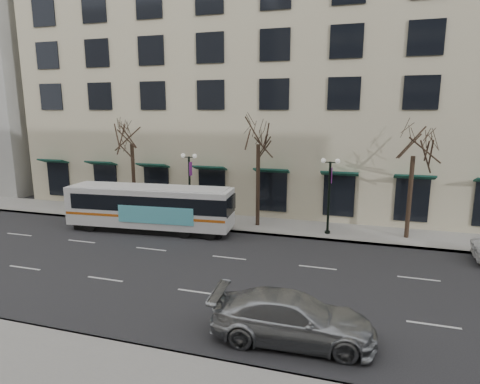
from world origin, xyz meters
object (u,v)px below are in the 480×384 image
at_px(lamp_post_right, 329,193).
at_px(tree_far_mid, 258,130).
at_px(lamp_post_left, 190,185).
at_px(city_bus, 151,207).
at_px(silver_car, 292,318).
at_px(tree_far_right, 414,141).
at_px(tree_far_left, 131,131).

bearing_deg(lamp_post_right, tree_far_mid, 173.17).
distance_m(lamp_post_left, lamp_post_right, 10.00).
distance_m(city_bus, silver_car, 15.84).
height_order(tree_far_right, silver_car, tree_far_right).
height_order(tree_far_left, city_bus, tree_far_left).
xyz_separation_m(tree_far_left, lamp_post_right, (15.01, -0.60, -3.75)).
bearing_deg(tree_far_left, lamp_post_right, -2.29).
height_order(tree_far_mid, lamp_post_right, tree_far_mid).
distance_m(tree_far_right, city_bus, 17.76).
bearing_deg(city_bus, tree_far_left, 131.19).
height_order(tree_far_mid, city_bus, tree_far_mid).
bearing_deg(silver_car, lamp_post_left, 33.12).
bearing_deg(tree_far_right, tree_far_mid, 180.00).
relative_size(tree_far_left, tree_far_right, 1.03).
bearing_deg(silver_car, tree_far_mid, 15.70).
height_order(tree_far_left, lamp_post_right, tree_far_left).
xyz_separation_m(lamp_post_left, lamp_post_right, (10.00, 0.00, 0.00)).
bearing_deg(lamp_post_right, city_bus, -168.28).
height_order(tree_far_mid, tree_far_right, tree_far_mid).
bearing_deg(tree_far_mid, silver_car, -70.59).
xyz_separation_m(tree_far_left, city_bus, (3.15, -3.06, -4.98)).
xyz_separation_m(tree_far_right, lamp_post_right, (-4.99, -0.60, -3.48)).
xyz_separation_m(tree_far_right, lamp_post_left, (-14.99, -0.60, -3.48)).
height_order(lamp_post_right, city_bus, lamp_post_right).
height_order(city_bus, silver_car, city_bus).
xyz_separation_m(tree_far_left, tree_far_mid, (10.00, 0.00, 0.21)).
bearing_deg(tree_far_right, lamp_post_right, -173.15).
bearing_deg(tree_far_right, city_bus, -169.71).
distance_m(tree_far_mid, city_bus, 9.13).
distance_m(tree_far_right, lamp_post_right, 6.11).
height_order(lamp_post_left, city_bus, lamp_post_left).
distance_m(tree_far_left, lamp_post_left, 6.29).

